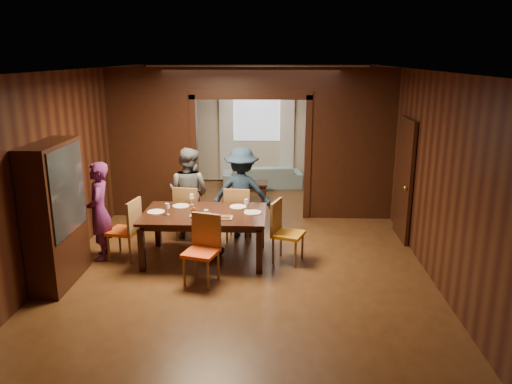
{
  "coord_description": "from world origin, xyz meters",
  "views": [
    {
      "loc": [
        0.5,
        -7.9,
        3.12
      ],
      "look_at": [
        0.19,
        -0.4,
        1.05
      ],
      "focal_mm": 35.0,
      "sensor_mm": 36.0,
      "label": 1
    }
  ],
  "objects_px": {
    "person_navy": "(242,193)",
    "sofa": "(262,176)",
    "hutch": "(55,215)",
    "coffee_table": "(249,191)",
    "dining_table": "(205,236)",
    "chair_left": "(124,229)",
    "chair_far_r": "(239,213)",
    "person_purple": "(99,211)",
    "chair_near": "(201,251)",
    "chair_far_l": "(190,212)",
    "chair_right": "(288,232)",
    "person_grey": "(189,193)"
  },
  "relations": [
    {
      "from": "hutch",
      "to": "sofa",
      "type": "bearing_deg",
      "value": 63.37
    },
    {
      "from": "sofa",
      "to": "chair_far_r",
      "type": "bearing_deg",
      "value": 79.11
    },
    {
      "from": "chair_right",
      "to": "hutch",
      "type": "relative_size",
      "value": 0.48
    },
    {
      "from": "person_grey",
      "to": "coffee_table",
      "type": "xyz_separation_m",
      "value": [
        0.93,
        2.36,
        -0.6
      ]
    },
    {
      "from": "sofa",
      "to": "dining_table",
      "type": "relative_size",
      "value": 1.0
    },
    {
      "from": "chair_left",
      "to": "chair_right",
      "type": "bearing_deg",
      "value": 99.92
    },
    {
      "from": "dining_table",
      "to": "chair_far_r",
      "type": "height_order",
      "value": "chair_far_r"
    },
    {
      "from": "chair_right",
      "to": "dining_table",
      "type": "bearing_deg",
      "value": 106.68
    },
    {
      "from": "chair_far_r",
      "to": "chair_far_l",
      "type": "bearing_deg",
      "value": 2.52
    },
    {
      "from": "person_navy",
      "to": "chair_far_r",
      "type": "xyz_separation_m",
      "value": [
        -0.04,
        -0.19,
        -0.32
      ]
    },
    {
      "from": "chair_far_l",
      "to": "chair_far_r",
      "type": "height_order",
      "value": "same"
    },
    {
      "from": "person_grey",
      "to": "person_purple",
      "type": "bearing_deg",
      "value": 60.19
    },
    {
      "from": "chair_far_r",
      "to": "chair_near",
      "type": "distance_m",
      "value": 1.75
    },
    {
      "from": "sofa",
      "to": "chair_far_l",
      "type": "bearing_deg",
      "value": 65.92
    },
    {
      "from": "person_purple",
      "to": "coffee_table",
      "type": "relative_size",
      "value": 1.94
    },
    {
      "from": "chair_right",
      "to": "chair_far_r",
      "type": "bearing_deg",
      "value": 61.97
    },
    {
      "from": "person_grey",
      "to": "chair_far_l",
      "type": "xyz_separation_m",
      "value": [
        0.03,
        -0.11,
        -0.31
      ]
    },
    {
      "from": "chair_left",
      "to": "chair_near",
      "type": "relative_size",
      "value": 1.0
    },
    {
      "from": "chair_near",
      "to": "hutch",
      "type": "xyz_separation_m",
      "value": [
        -1.99,
        -0.04,
        0.52
      ]
    },
    {
      "from": "chair_far_l",
      "to": "sofa",
      "type": "bearing_deg",
      "value": -96.97
    },
    {
      "from": "hutch",
      "to": "coffee_table",
      "type": "bearing_deg",
      "value": 60.19
    },
    {
      "from": "chair_right",
      "to": "hutch",
      "type": "height_order",
      "value": "hutch"
    },
    {
      "from": "sofa",
      "to": "hutch",
      "type": "relative_size",
      "value": 0.95
    },
    {
      "from": "person_purple",
      "to": "hutch",
      "type": "height_order",
      "value": "hutch"
    },
    {
      "from": "sofa",
      "to": "chair_right",
      "type": "relative_size",
      "value": 1.95
    },
    {
      "from": "sofa",
      "to": "chair_far_r",
      "type": "height_order",
      "value": "chair_far_r"
    },
    {
      "from": "person_navy",
      "to": "chair_near",
      "type": "distance_m",
      "value": 1.98
    },
    {
      "from": "sofa",
      "to": "coffee_table",
      "type": "distance_m",
      "value": 1.13
    },
    {
      "from": "person_purple",
      "to": "chair_far_l",
      "type": "xyz_separation_m",
      "value": [
        1.26,
        0.92,
        -0.29
      ]
    },
    {
      "from": "person_navy",
      "to": "chair_near",
      "type": "xyz_separation_m",
      "value": [
        -0.44,
        -1.9,
        -0.32
      ]
    },
    {
      "from": "dining_table",
      "to": "hutch",
      "type": "height_order",
      "value": "hutch"
    },
    {
      "from": "person_navy",
      "to": "hutch",
      "type": "height_order",
      "value": "hutch"
    },
    {
      "from": "person_purple",
      "to": "chair_near",
      "type": "relative_size",
      "value": 1.6
    },
    {
      "from": "chair_left",
      "to": "chair_far_r",
      "type": "bearing_deg",
      "value": 127.25
    },
    {
      "from": "person_purple",
      "to": "chair_near",
      "type": "height_order",
      "value": "person_purple"
    },
    {
      "from": "person_purple",
      "to": "coffee_table",
      "type": "bearing_deg",
      "value": 134.46
    },
    {
      "from": "dining_table",
      "to": "chair_left",
      "type": "relative_size",
      "value": 1.96
    },
    {
      "from": "person_navy",
      "to": "coffee_table",
      "type": "relative_size",
      "value": 2.0
    },
    {
      "from": "chair_right",
      "to": "chair_far_r",
      "type": "height_order",
      "value": "same"
    },
    {
      "from": "dining_table",
      "to": "chair_left",
      "type": "xyz_separation_m",
      "value": [
        -1.28,
        -0.03,
        0.1
      ]
    },
    {
      "from": "chair_far_l",
      "to": "hutch",
      "type": "height_order",
      "value": "hutch"
    },
    {
      "from": "coffee_table",
      "to": "chair_far_r",
      "type": "bearing_deg",
      "value": -90.96
    },
    {
      "from": "person_navy",
      "to": "sofa",
      "type": "height_order",
      "value": "person_navy"
    },
    {
      "from": "person_navy",
      "to": "chair_far_r",
      "type": "height_order",
      "value": "person_navy"
    },
    {
      "from": "sofa",
      "to": "chair_near",
      "type": "height_order",
      "value": "chair_near"
    },
    {
      "from": "person_grey",
      "to": "chair_far_r",
      "type": "bearing_deg",
      "value": -169.04
    },
    {
      "from": "chair_left",
      "to": "dining_table",
      "type": "bearing_deg",
      "value": 102.07
    },
    {
      "from": "coffee_table",
      "to": "chair_far_l",
      "type": "xyz_separation_m",
      "value": [
        -0.89,
        -2.46,
        0.28
      ]
    },
    {
      "from": "person_grey",
      "to": "chair_far_r",
      "type": "xyz_separation_m",
      "value": [
        0.89,
        -0.15,
        -0.31
      ]
    },
    {
      "from": "sofa",
      "to": "chair_left",
      "type": "distance_m",
      "value": 4.92
    }
  ]
}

